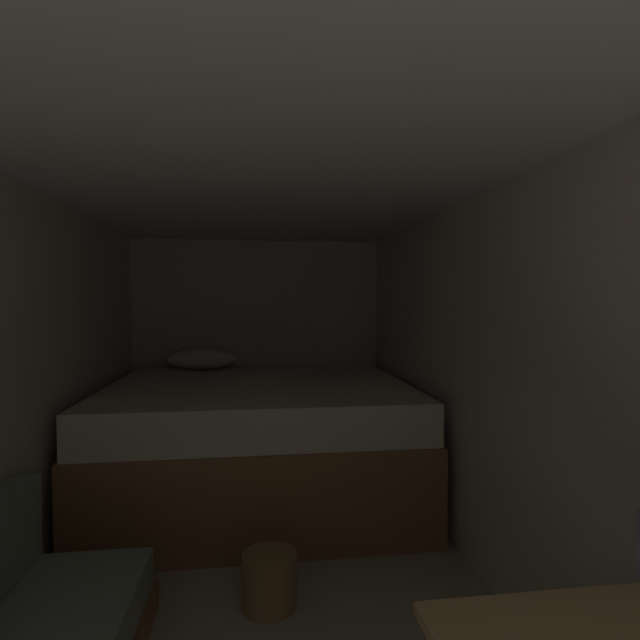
{
  "coord_description": "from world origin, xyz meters",
  "views": [
    {
      "loc": [
        -0.03,
        -0.17,
        1.45
      ],
      "look_at": [
        0.37,
        2.8,
        1.33
      ],
      "focal_mm": 27.17,
      "sensor_mm": 36.0,
      "label": 1
    }
  ],
  "objects": [
    {
      "name": "bed",
      "position": [
        -0.0,
        3.38,
        0.43
      ],
      "size": [
        2.14,
        1.86,
        1.05
      ],
      "color": "olive",
      "rests_on": "ground"
    },
    {
      "name": "wall_right",
      "position": [
        1.16,
        1.92,
        1.01
      ],
      "size": [
        0.05,
        4.86,
        2.01
      ],
      "primitive_type": "cube",
      "color": "beige",
      "rests_on": "ground"
    },
    {
      "name": "ceiling_slab",
      "position": [
        0.0,
        1.92,
        2.04
      ],
      "size": [
        2.36,
        4.86,
        0.05
      ],
      "primitive_type": "cube",
      "color": "white",
      "rests_on": "wall_left"
    },
    {
      "name": "ground_plane",
      "position": [
        0.0,
        1.92,
        0.0
      ],
      "size": [
        6.86,
        6.86,
        0.0
      ],
      "primitive_type": "plane",
      "color": "#A39984"
    },
    {
      "name": "wicker_basket",
      "position": [
        0.04,
        2.09,
        0.12
      ],
      "size": [
        0.26,
        0.26,
        0.25
      ],
      "color": "olive",
      "rests_on": "ground"
    },
    {
      "name": "wall_back",
      "position": [
        0.0,
        4.38,
        1.01
      ],
      "size": [
        2.36,
        0.05,
        2.01
      ],
      "primitive_type": "cube",
      "color": "beige",
      "rests_on": "ground"
    }
  ]
}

